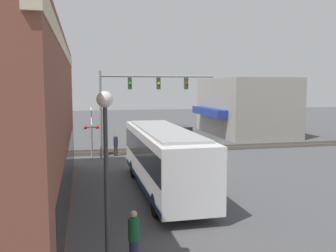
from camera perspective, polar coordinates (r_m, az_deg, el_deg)
The scene contains 10 objects.
ground_plane at distance 26.42m, azimuth 2.40°, elevation -5.83°, with size 120.00×120.00×0.00m, color #4C4C4F.
shop_building at distance 43.61m, azimuth 11.54°, elevation 2.97°, with size 12.52×8.69×6.32m.
city_bus at distance 19.47m, azimuth -0.67°, elevation -4.71°, with size 11.06×2.59×3.29m.
traffic_signal_gantry at distance 28.74m, azimuth -4.60°, elevation 5.13°, with size 0.42×8.97×6.60m.
crossing_signal at distance 29.33m, azimuth -11.59°, elevation -0.21°, with size 1.41×1.18×3.81m.
streetlamp at distance 10.24m, azimuth -9.41°, elevation -6.94°, with size 0.44×0.44×5.35m.
rail_track_near at distance 32.13m, azimuth -0.45°, elevation -3.62°, with size 2.60×60.00×0.15m.
parked_car_red at distance 37.04m, azimuth 1.94°, elevation -1.25°, with size 4.56×1.82×1.54m.
pedestrian_by_lamp at distance 11.85m, azimuth -5.25°, elevation -16.64°, with size 0.34×0.34×1.76m.
pedestrian_at_crossing at distance 29.57m, azimuth -7.97°, elevation -2.91°, with size 0.34×0.34×1.68m.
Camera 1 is at (-24.91, 6.88, 5.49)m, focal length 40.00 mm.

